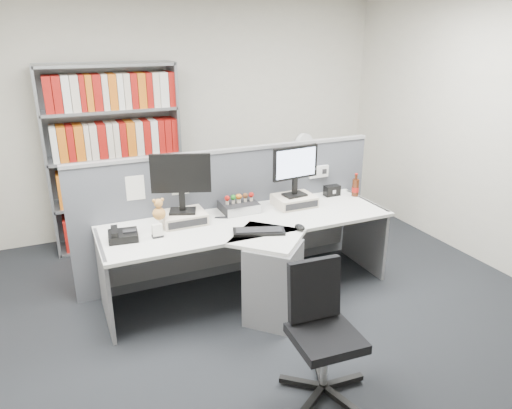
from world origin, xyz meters
name	(u,v)px	position (x,y,z in m)	size (l,w,h in m)	color
ground	(289,338)	(0.00, 0.00, 0.00)	(5.50, 5.50, 0.00)	#23262A
room_shell	(295,113)	(0.00, 0.00, 1.79)	(5.04, 5.54, 2.72)	silver
partition	(232,211)	(0.00, 1.25, 0.65)	(3.00, 0.08, 1.27)	#54575F
desk	(259,256)	(0.00, 0.60, 0.46)	(2.60, 1.20, 0.72)	white
monitor_riser_left	(183,218)	(-0.55, 0.98, 0.77)	(0.38, 0.31, 0.10)	beige
monitor_riser_right	(294,201)	(0.55, 0.98, 0.77)	(0.38, 0.31, 0.10)	beige
monitor_left	(181,178)	(-0.55, 0.98, 1.13)	(0.49, 0.23, 0.52)	black
monitor_right	(295,167)	(0.55, 0.98, 1.11)	(0.47, 0.17, 0.48)	black
desktop_pc	(239,206)	(0.01, 1.06, 0.76)	(0.33, 0.29, 0.09)	black
figurines	(239,197)	(0.00, 1.04, 0.86)	(0.29, 0.05, 0.09)	beige
keyboard	(259,231)	(-0.04, 0.51, 0.73)	(0.46, 0.30, 0.03)	black
mouse	(300,227)	(0.31, 0.43, 0.74)	(0.07, 0.12, 0.04)	black
desk_phone	(122,235)	(-1.10, 0.83, 0.76)	(0.25, 0.23, 0.10)	black
desk_calendar	(157,232)	(-0.83, 0.77, 0.77)	(0.09, 0.07, 0.11)	black
plush_toy	(159,211)	(-0.78, 0.89, 0.90)	(0.11, 0.11, 0.19)	#CD8E44
speaker	(332,191)	(1.04, 1.09, 0.77)	(0.16, 0.09, 0.11)	black
cola_bottle	(355,188)	(1.25, 0.98, 0.81)	(0.07, 0.07, 0.24)	#3F190A
shelving_unit	(115,160)	(-0.90, 2.44, 0.98)	(1.41, 0.40, 2.00)	gray
filing_cabinet	(301,200)	(1.20, 1.99, 0.35)	(0.45, 0.61, 0.70)	gray
desk_fan	(303,148)	(1.20, 1.99, 1.00)	(0.28, 0.17, 0.48)	white
office_chair	(321,326)	(-0.06, -0.55, 0.47)	(0.57, 0.59, 0.89)	silver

